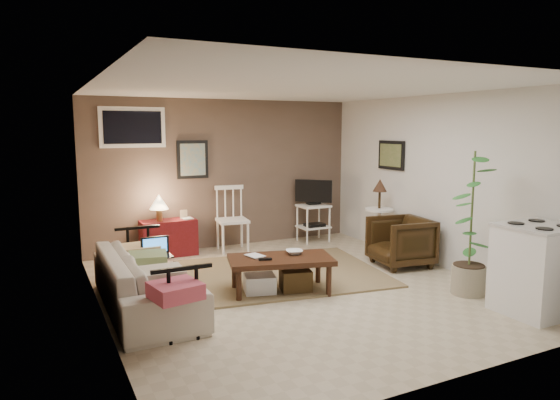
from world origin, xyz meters
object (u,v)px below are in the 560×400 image
potted_plant (472,218)px  armchair (401,239)px  red_console (168,234)px  coffee_table (280,272)px  sofa (145,271)px  side_table (379,207)px  stove (537,269)px  tv_stand (314,209)px  spindle_chair (232,221)px

potted_plant → armchair: bearing=86.1°
red_console → armchair: bearing=-35.8°
coffee_table → sofa: (-1.52, 0.19, 0.16)m
side_table → potted_plant: size_ratio=0.68×
coffee_table → side_table: (2.25, 1.05, 0.47)m
sofa → red_console: bearing=-19.8°
coffee_table → armchair: 2.08m
red_console → armchair: size_ratio=1.25×
sofa → potted_plant: bearing=-109.2°
sofa → armchair: bearing=-88.3°
potted_plant → red_console: bearing=129.1°
coffee_table → side_table: side_table is taller
coffee_table → stove: size_ratio=1.39×
coffee_table → stove: stove is taller
side_table → stove: 2.84m
sofa → stove: bearing=-118.3°
stove → tv_stand: bearing=95.7°
red_console → spindle_chair: size_ratio=0.93×
sofa → tv_stand: size_ratio=1.98×
armchair → potted_plant: 1.43m
stove → red_console: bearing=125.1°
tv_stand → side_table: size_ratio=0.92×
sofa → tv_stand: (3.26, 1.99, 0.15)m
tv_stand → stove: bearing=-84.3°
tv_stand → stove: tv_stand is taller
side_table → potted_plant: 2.10m
red_console → potted_plant: size_ratio=0.56×
red_console → armchair: red_console is taller
sofa → tv_stand: 3.82m
stove → armchair: bearing=92.0°
sofa → side_table: (3.77, 0.85, 0.31)m
side_table → potted_plant: potted_plant is taller
spindle_chair → side_table: bearing=-30.1°
sofa → armchair: size_ratio=2.76×
sofa → armchair: 3.58m
side_table → armchair: (-0.19, -0.75, -0.34)m
sofa → red_console: (0.77, 2.13, -0.08)m
tv_stand → stove: size_ratio=1.12×
sofa → red_console: size_ratio=2.20×
coffee_table → armchair: armchair is taller
tv_stand → potted_plant: potted_plant is taller
red_console → side_table: size_ratio=0.82×
coffee_table → red_console: 2.45m
tv_stand → side_table: bearing=-65.5°
armchair → sofa: bearing=-80.2°
sofa → potted_plant: size_ratio=1.24×
spindle_chair → sofa: bearing=-131.4°
side_table → potted_plant: (-0.28, -2.07, 0.19)m
red_console → coffee_table: bearing=-72.0°
spindle_chair → potted_plant: size_ratio=0.60×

